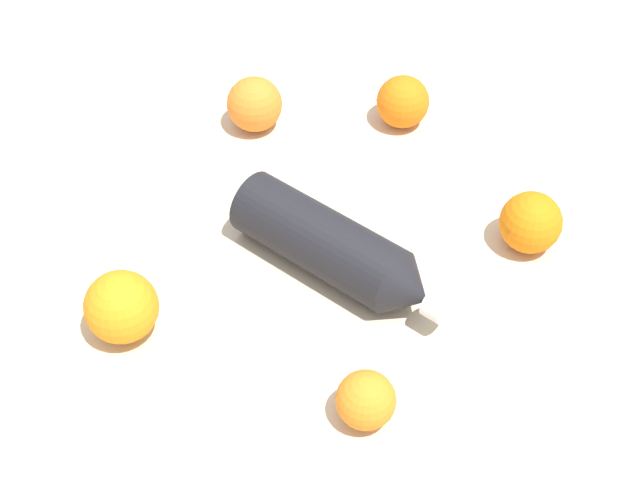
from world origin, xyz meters
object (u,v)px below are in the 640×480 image
orange_0 (254,104)px  orange_4 (121,307)px  water_bottle (336,249)px  orange_3 (531,222)px  orange_1 (403,102)px  orange_2 (366,400)px

orange_0 → orange_4: size_ratio=0.92×
water_bottle → orange_3: 0.24m
orange_0 → orange_4: (0.11, -0.36, 0.00)m
orange_1 → orange_4: size_ratio=0.89×
water_bottle → orange_0: bearing=150.0°
orange_2 → orange_4: bearing=-166.4°
water_bottle → orange_3: bearing=49.3°
orange_1 → orange_4: 0.49m
orange_1 → orange_0: bearing=-140.9°
water_bottle → orange_1: bearing=109.6°
water_bottle → orange_0: water_bottle is taller
orange_0 → orange_3: 0.41m
orange_0 → orange_1: (0.16, 0.13, -0.00)m
orange_0 → orange_1: size_ratio=1.04×
orange_1 → orange_2: orange_1 is taller
orange_0 → orange_2: orange_0 is taller
orange_4 → orange_1: bearing=85.0°
orange_2 → orange_1: bearing=119.0°
orange_1 → orange_2: size_ratio=1.17×
orange_2 → orange_0: bearing=143.0°
orange_1 → orange_2: 0.49m
orange_2 → orange_3: 0.32m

